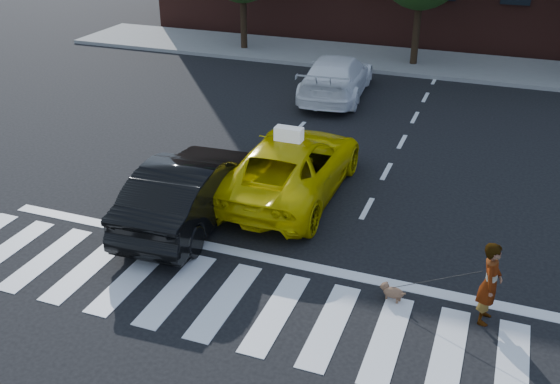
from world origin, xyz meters
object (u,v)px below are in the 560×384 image
white_suv (336,76)px  dog (392,291)px  black_sedan (190,189)px  woman (490,283)px  taxi (291,165)px

white_suv → dog: 11.88m
black_sedan → white_suv: (0.60, 9.70, -0.03)m
white_suv → woman: (5.88, -11.10, 0.05)m
woman → dog: 1.74m
woman → dog: size_ratio=2.99×
woman → dog: woman is taller
taxi → black_sedan: size_ratio=1.14×
dog → woman: bearing=18.5°
black_sedan → woman: 6.62m
black_sedan → woman: size_ratio=2.97×
black_sedan → white_suv: black_sedan is taller
white_suv → woman: woman is taller
taxi → black_sedan: 2.65m
woman → white_suv: bearing=32.6°
taxi → woman: size_ratio=3.37×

